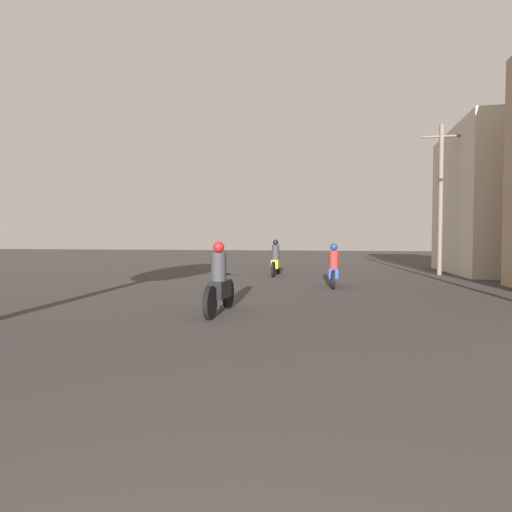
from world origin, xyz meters
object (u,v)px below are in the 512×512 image
motorcycle_black (220,285)px  motorcycle_yellow (276,261)px  motorcycle_blue (334,269)px  building_right_far (512,201)px  utility_pole_far (440,197)px

motorcycle_black → motorcycle_yellow: 9.15m
motorcycle_black → motorcycle_blue: bearing=56.9°
motorcycle_black → motorcycle_yellow: motorcycle_yellow is taller
building_right_far → motorcycle_yellow: bearing=-163.0°
motorcycle_black → motorcycle_blue: size_ratio=1.01×
motorcycle_blue → utility_pole_far: utility_pole_far is taller
motorcycle_blue → motorcycle_black: bearing=-116.8°
motorcycle_blue → motorcycle_yellow: size_ratio=0.95×
motorcycle_black → building_right_far: building_right_far is taller
motorcycle_blue → utility_pole_far: size_ratio=0.30×
utility_pole_far → motorcycle_black: bearing=-122.6°
motorcycle_blue → motorcycle_yellow: bearing=120.6°
motorcycle_black → building_right_far: (10.44, 12.38, 2.77)m
motorcycle_black → utility_pole_far: bearing=47.7°
motorcycle_yellow → utility_pole_far: (7.12, 1.74, 2.84)m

